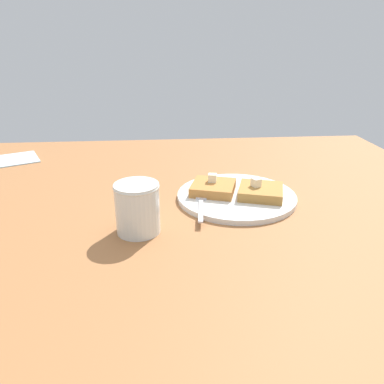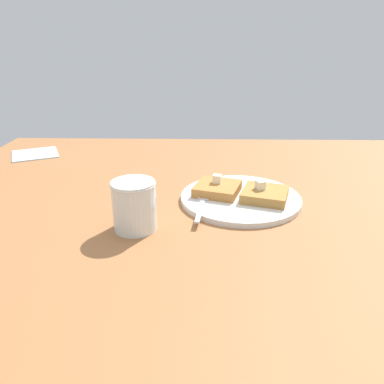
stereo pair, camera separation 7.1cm
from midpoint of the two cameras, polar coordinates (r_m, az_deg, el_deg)
name	(u,v)px [view 1 (the left image)]	position (r cm, az deg, el deg)	size (l,w,h in cm)	color
table_surface	(198,231)	(69.15, -2.03, -6.04)	(121.84, 121.84, 2.92)	#9A6338
plate	(236,196)	(78.75, 4.24, -0.67)	(24.85, 24.85, 1.10)	silver
toast_slice_left	(213,188)	(78.95, 0.71, 0.62)	(8.78, 8.66, 1.97)	#B37335
toast_slice_middle	(261,192)	(77.71, 7.90, 0.02)	(8.78, 8.66, 1.97)	#A97737
butter_pat_primary	(212,178)	(79.15, 0.58, 2.11)	(1.74, 1.56, 1.74)	#F8EEC8
butter_pat_secondary	(256,182)	(77.30, 7.17, 1.41)	(1.74, 1.56, 1.74)	#F6E8C4
fork	(201,201)	(74.36, -1.31, -1.51)	(3.26, 16.06, 0.36)	silver
syrup_jar	(138,210)	(65.44, -11.36, -2.76)	(7.83, 7.83, 8.91)	#351A09
napkin	(14,159)	(116.42, -27.14, 4.41)	(12.29, 11.71, 0.30)	silver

